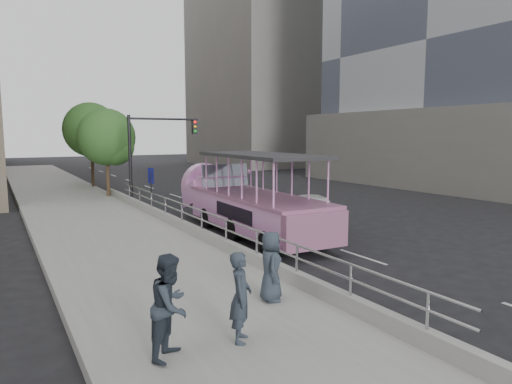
{
  "coord_description": "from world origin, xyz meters",
  "views": [
    {
      "loc": [
        -9.63,
        -13.15,
        4.09
      ],
      "look_at": [
        -1.09,
        1.55,
        1.96
      ],
      "focal_mm": 32.0,
      "sensor_mm": 36.0,
      "label": 1
    }
  ],
  "objects_px": {
    "street_tree_far": "(93,132)",
    "pedestrian_far": "(271,266)",
    "duck_boat": "(245,203)",
    "pedestrian_near": "(241,297)",
    "traffic_signal": "(151,145)",
    "parking_sign": "(151,185)",
    "street_tree_near": "(108,139)",
    "car": "(315,209)",
    "pedestrian_mid": "(171,306)"
  },
  "relations": [
    {
      "from": "street_tree_far",
      "to": "pedestrian_far",
      "type": "bearing_deg",
      "value": -92.48
    },
    {
      "from": "duck_boat",
      "to": "pedestrian_far",
      "type": "xyz_separation_m",
      "value": [
        -3.76,
        -8.1,
        -0.14
      ]
    },
    {
      "from": "pedestrian_near",
      "to": "traffic_signal",
      "type": "bearing_deg",
      "value": 20.31
    },
    {
      "from": "parking_sign",
      "to": "street_tree_far",
      "type": "relative_size",
      "value": 0.38
    },
    {
      "from": "pedestrian_far",
      "to": "parking_sign",
      "type": "height_order",
      "value": "parking_sign"
    },
    {
      "from": "parking_sign",
      "to": "street_tree_far",
      "type": "distance_m",
      "value": 12.76
    },
    {
      "from": "street_tree_near",
      "to": "car",
      "type": "bearing_deg",
      "value": -63.4
    },
    {
      "from": "parking_sign",
      "to": "traffic_signal",
      "type": "bearing_deg",
      "value": 72.27
    },
    {
      "from": "parking_sign",
      "to": "duck_boat",
      "type": "bearing_deg",
      "value": -69.88
    },
    {
      "from": "street_tree_far",
      "to": "duck_boat",
      "type": "bearing_deg",
      "value": -81.92
    },
    {
      "from": "duck_boat",
      "to": "pedestrian_near",
      "type": "height_order",
      "value": "duck_boat"
    },
    {
      "from": "duck_boat",
      "to": "car",
      "type": "xyz_separation_m",
      "value": [
        3.52,
        -0.25,
        -0.54
      ]
    },
    {
      "from": "car",
      "to": "pedestrian_mid",
      "type": "xyz_separation_m",
      "value": [
        -10.18,
        -9.27,
        0.5
      ]
    },
    {
      "from": "pedestrian_near",
      "to": "parking_sign",
      "type": "distance_m",
      "value": 15.87
    },
    {
      "from": "car",
      "to": "pedestrian_far",
      "type": "height_order",
      "value": "pedestrian_far"
    },
    {
      "from": "pedestrian_near",
      "to": "pedestrian_far",
      "type": "height_order",
      "value": "pedestrian_near"
    },
    {
      "from": "pedestrian_far",
      "to": "street_tree_far",
      "type": "height_order",
      "value": "street_tree_far"
    },
    {
      "from": "car",
      "to": "pedestrian_far",
      "type": "relative_size",
      "value": 2.56
    },
    {
      "from": "pedestrian_mid",
      "to": "street_tree_far",
      "type": "height_order",
      "value": "street_tree_far"
    },
    {
      "from": "duck_boat",
      "to": "pedestrian_mid",
      "type": "distance_m",
      "value": 11.61
    },
    {
      "from": "pedestrian_near",
      "to": "street_tree_far",
      "type": "distance_m",
      "value": 28.3
    },
    {
      "from": "traffic_signal",
      "to": "street_tree_far",
      "type": "relative_size",
      "value": 0.81
    },
    {
      "from": "pedestrian_near",
      "to": "traffic_signal",
      "type": "height_order",
      "value": "traffic_signal"
    },
    {
      "from": "traffic_signal",
      "to": "pedestrian_far",
      "type": "bearing_deg",
      "value": -98.49
    },
    {
      "from": "pedestrian_mid",
      "to": "parking_sign",
      "type": "xyz_separation_m",
      "value": [
        4.48,
        15.47,
        0.35
      ]
    },
    {
      "from": "pedestrian_far",
      "to": "traffic_signal",
      "type": "height_order",
      "value": "traffic_signal"
    },
    {
      "from": "duck_boat",
      "to": "street_tree_near",
      "type": "distance_m",
      "value": 12.97
    },
    {
      "from": "pedestrian_far",
      "to": "parking_sign",
      "type": "relative_size",
      "value": 0.66
    },
    {
      "from": "parking_sign",
      "to": "street_tree_near",
      "type": "distance_m",
      "value": 6.86
    },
    {
      "from": "pedestrian_near",
      "to": "pedestrian_far",
      "type": "bearing_deg",
      "value": -13.91
    },
    {
      "from": "parking_sign",
      "to": "street_tree_near",
      "type": "height_order",
      "value": "street_tree_near"
    },
    {
      "from": "duck_boat",
      "to": "pedestrian_mid",
      "type": "height_order",
      "value": "duck_boat"
    },
    {
      "from": "pedestrian_far",
      "to": "street_tree_far",
      "type": "bearing_deg",
      "value": 21.54
    },
    {
      "from": "pedestrian_mid",
      "to": "street_tree_near",
      "type": "distance_m",
      "value": 22.4
    },
    {
      "from": "pedestrian_mid",
      "to": "street_tree_near",
      "type": "relative_size",
      "value": 0.32
    },
    {
      "from": "pedestrian_mid",
      "to": "parking_sign",
      "type": "distance_m",
      "value": 16.11
    },
    {
      "from": "car",
      "to": "traffic_signal",
      "type": "xyz_separation_m",
      "value": [
        -4.74,
        9.22,
        2.8
      ]
    },
    {
      "from": "duck_boat",
      "to": "street_tree_far",
      "type": "height_order",
      "value": "street_tree_far"
    },
    {
      "from": "traffic_signal",
      "to": "street_tree_far",
      "type": "height_order",
      "value": "street_tree_far"
    },
    {
      "from": "duck_boat",
      "to": "parking_sign",
      "type": "xyz_separation_m",
      "value": [
        -2.18,
        5.95,
        0.3
      ]
    },
    {
      "from": "pedestrian_mid",
      "to": "traffic_signal",
      "type": "xyz_separation_m",
      "value": [
        5.44,
        18.48,
        2.29
      ]
    },
    {
      "from": "parking_sign",
      "to": "street_tree_far",
      "type": "height_order",
      "value": "street_tree_far"
    },
    {
      "from": "duck_boat",
      "to": "pedestrian_mid",
      "type": "relative_size",
      "value": 5.64
    },
    {
      "from": "duck_boat",
      "to": "pedestrian_far",
      "type": "bearing_deg",
      "value": -114.91
    },
    {
      "from": "car",
      "to": "pedestrian_mid",
      "type": "height_order",
      "value": "pedestrian_mid"
    },
    {
      "from": "parking_sign",
      "to": "pedestrian_mid",
      "type": "bearing_deg",
      "value": -106.14
    },
    {
      "from": "pedestrian_mid",
      "to": "traffic_signal",
      "type": "bearing_deg",
      "value": 28.14
    },
    {
      "from": "duck_boat",
      "to": "pedestrian_near",
      "type": "bearing_deg",
      "value": -119.14
    },
    {
      "from": "pedestrian_near",
      "to": "parking_sign",
      "type": "relative_size",
      "value": 0.7
    },
    {
      "from": "pedestrian_far",
      "to": "parking_sign",
      "type": "distance_m",
      "value": 14.15
    }
  ]
}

